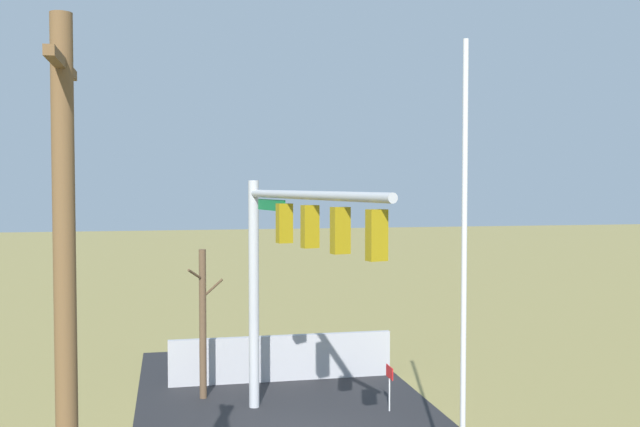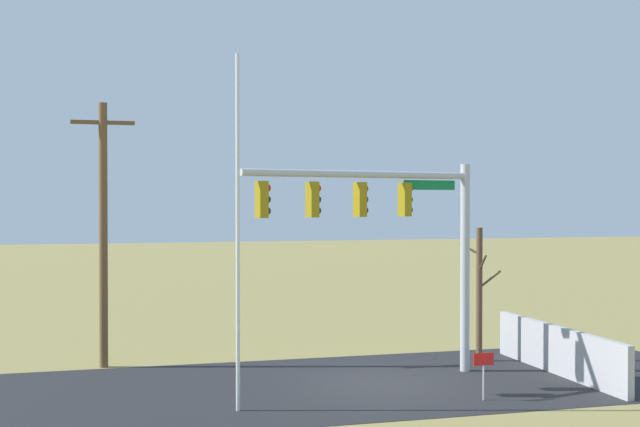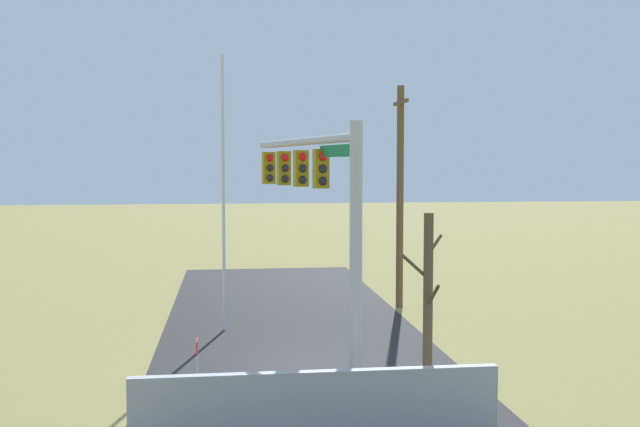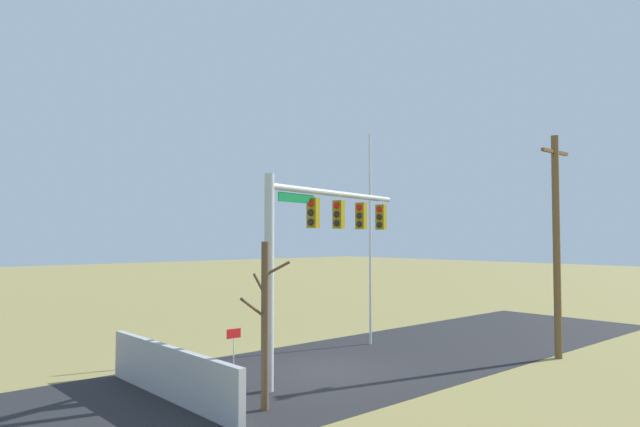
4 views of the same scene
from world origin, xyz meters
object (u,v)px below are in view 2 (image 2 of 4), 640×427
utility_pole (103,230)px  bare_tree (479,293)px  signal_mast (396,222)px  open_sign (484,365)px  flagpole (238,233)px

utility_pole → bare_tree: bearing=-10.5°
signal_mast → open_sign: 4.81m
utility_pole → bare_tree: (11.51, -2.13, -2.02)m
open_sign → signal_mast: bearing=113.7°
flagpole → utility_pole: size_ratio=1.07×
bare_tree → open_sign: 5.46m
signal_mast → utility_pole: 8.96m
flagpole → open_sign: size_ratio=7.08×
bare_tree → open_sign: bare_tree is taller
signal_mast → flagpole: size_ratio=0.83×
open_sign → bare_tree: bearing=65.2°
signal_mast → open_sign: signal_mast is taller
flagpole → open_sign: bearing=-5.4°
utility_pole → signal_mast: bearing=-26.7°
utility_pole → bare_tree: 11.88m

